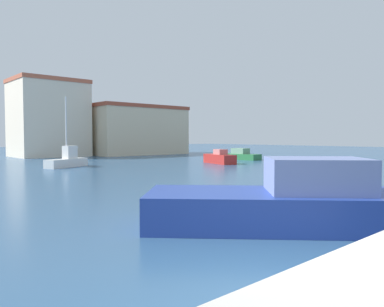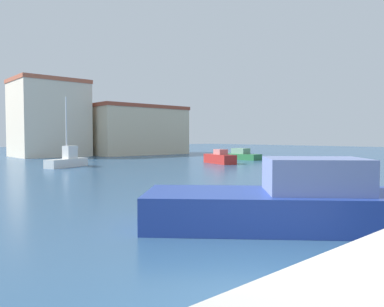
{
  "view_description": "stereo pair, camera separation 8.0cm",
  "coord_description": "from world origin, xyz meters",
  "views": [
    {
      "loc": [
        -4.66,
        -3.15,
        2.52
      ],
      "look_at": [
        15.14,
        19.17,
        1.21
      ],
      "focal_mm": 34.84,
      "sensor_mm": 36.0,
      "label": 1
    },
    {
      "loc": [
        -4.6,
        -3.2,
        2.52
      ],
      "look_at": [
        15.14,
        19.17,
        1.21
      ],
      "focal_mm": 34.84,
      "sensor_mm": 36.0,
      "label": 2
    }
  ],
  "objects": [
    {
      "name": "warehouse_block",
      "position": [
        13.63,
        45.66,
        4.98
      ],
      "size": [
        8.72,
        7.53,
        9.94
      ],
      "color": "beige",
      "rests_on": "ground"
    },
    {
      "name": "harbor_office",
      "position": [
        25.46,
        43.57,
        3.55
      ],
      "size": [
        13.99,
        8.72,
        7.08
      ],
      "color": "beige",
      "rests_on": "ground"
    },
    {
      "name": "water",
      "position": [
        15.0,
        20.0,
        0.0
      ],
      "size": [
        160.0,
        160.0,
        0.0
      ],
      "primitive_type": "plane",
      "color": "#2D5175",
      "rests_on": "ground"
    },
    {
      "name": "motorboat_red_far_right",
      "position": [
        20.9,
        21.69,
        0.5
      ],
      "size": [
        2.41,
        4.26,
        1.37
      ],
      "color": "#B22823",
      "rests_on": "water"
    },
    {
      "name": "sailboat_white_inner_mooring",
      "position": [
        8.24,
        27.23,
        0.59
      ],
      "size": [
        4.17,
        2.71,
        5.9
      ],
      "color": "white",
      "rests_on": "water"
    },
    {
      "name": "motorboat_blue_far_left",
      "position": [
        4.39,
        2.66,
        0.68
      ],
      "size": [
        7.62,
        7.61,
        1.94
      ],
      "color": "#233D93",
      "rests_on": "water"
    },
    {
      "name": "motorboat_green_outer_mooring",
      "position": [
        27.19,
        24.93,
        0.45
      ],
      "size": [
        1.92,
        5.71,
        1.27
      ],
      "color": "#28703D",
      "rests_on": "water"
    }
  ]
}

